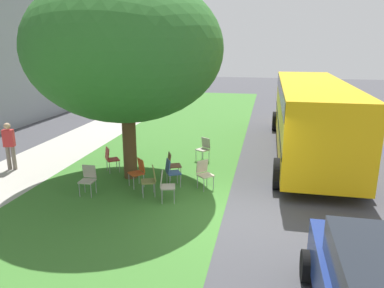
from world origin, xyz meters
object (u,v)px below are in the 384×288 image
(chair_1, at_px, (111,158))
(chair_4, at_px, (138,170))
(chair_7, at_px, (204,147))
(school_bus, at_px, (311,111))
(street_tree, at_px, (125,49))
(chair_5, at_px, (171,171))
(chair_6, at_px, (88,178))
(pedestrian_0, at_px, (9,144))
(chair_8, at_px, (165,184))
(chair_2, at_px, (204,172))
(chair_3, at_px, (151,179))
(chair_0, at_px, (172,164))

(chair_1, height_order, chair_4, same)
(chair_7, relative_size, school_bus, 0.08)
(chair_1, bearing_deg, street_tree, -112.42)
(chair_5, bearing_deg, chair_1, 70.12)
(chair_5, xyz_separation_m, chair_6, (-1.10, 2.23, 0.00))
(chair_7, bearing_deg, chair_6, 144.59)
(pedestrian_0, bearing_deg, chair_8, -104.18)
(chair_4, distance_m, pedestrian_0, 4.97)
(street_tree, relative_size, chair_2, 7.24)
(street_tree, height_order, chair_7, street_tree)
(chair_5, bearing_deg, chair_3, 152.63)
(chair_6, xyz_separation_m, school_bus, (5.61, -6.73, 1.24))
(chair_3, height_order, pedestrian_0, pedestrian_0)
(chair_0, height_order, chair_4, same)
(chair_0, xyz_separation_m, chair_4, (-0.88, 0.87, 0.00))
(chair_3, xyz_separation_m, chair_4, (0.60, 0.60, 0.00))
(chair_4, height_order, chair_8, same)
(chair_5, xyz_separation_m, pedestrian_0, (0.39, 5.93, 0.41))
(chair_1, xyz_separation_m, chair_2, (-0.80, -3.42, 0.00))
(school_bus, xyz_separation_m, pedestrian_0, (-4.12, 10.42, -0.83))
(chair_1, relative_size, pedestrian_0, 0.52)
(chair_8, bearing_deg, chair_6, 88.99)
(chair_5, bearing_deg, school_bus, -44.91)
(street_tree, bearing_deg, chair_5, -108.42)
(school_bus, bearing_deg, chair_7, 113.41)
(chair_1, xyz_separation_m, school_bus, (3.64, -6.89, 1.24))
(street_tree, height_order, chair_1, street_tree)
(chair_0, height_order, pedestrian_0, pedestrian_0)
(chair_1, xyz_separation_m, pedestrian_0, (-0.48, 3.53, 0.41))
(chair_1, bearing_deg, school_bus, -62.13)
(chair_2, bearing_deg, chair_7, 10.09)
(street_tree, height_order, chair_4, street_tree)
(street_tree, distance_m, chair_2, 4.46)
(chair_3, height_order, chair_7, same)
(chair_6, xyz_separation_m, chair_8, (-0.04, -2.36, 0.00))
(chair_6, relative_size, chair_7, 1.00)
(chair_1, bearing_deg, chair_8, -128.49)
(chair_3, height_order, chair_5, same)
(chair_3, bearing_deg, chair_7, -14.79)
(pedestrian_0, bearing_deg, chair_4, -96.82)
(chair_6, xyz_separation_m, chair_7, (3.89, -2.77, 0.00))
(school_bus, relative_size, pedestrian_0, 6.15)
(street_tree, height_order, chair_8, street_tree)
(chair_6, distance_m, school_bus, 8.85)
(chair_0, height_order, chair_8, same)
(chair_0, bearing_deg, chair_7, -17.73)
(street_tree, relative_size, chair_5, 7.24)
(chair_4, distance_m, school_bus, 7.35)
(chair_3, distance_m, chair_4, 0.84)
(chair_4, xyz_separation_m, school_bus, (4.71, -5.50, 1.24))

